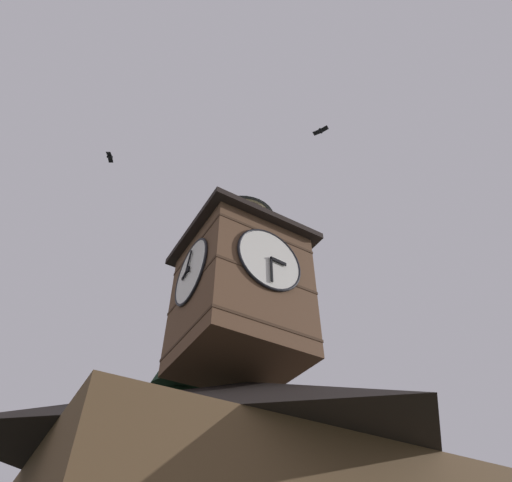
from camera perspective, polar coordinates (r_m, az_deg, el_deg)
The scene contains 4 objects.
clock_tower at distance 16.26m, azimuth -2.07°, elevation -5.76°, with size 4.66×4.66×7.90m.
pine_tree_behind at distance 17.68m, azimuth -11.02°, elevation -28.62°, with size 6.21×6.21×13.60m.
flying_bird_high at distance 20.34m, azimuth 8.52°, elevation 14.19°, with size 0.52×0.73×0.17m.
flying_bird_low at distance 19.54m, azimuth -18.73°, elevation 10.47°, with size 0.44×0.57×0.15m.
Camera 1 is at (6.36, 11.69, 1.64)m, focal length 30.32 mm.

